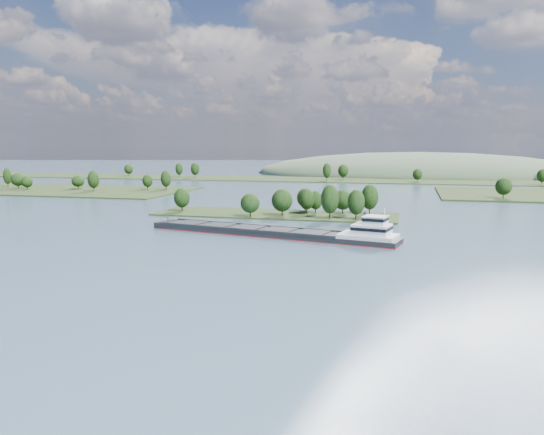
# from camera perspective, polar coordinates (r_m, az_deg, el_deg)

# --- Properties ---
(ground) EXTENTS (1800.00, 1800.00, 0.00)m
(ground) POSITION_cam_1_polar(r_m,az_deg,el_deg) (162.99, -4.90, -2.41)
(ground) COLOR #384E62
(ground) RESTS_ON ground
(tree_island) EXTENTS (100.00, 31.97, 14.53)m
(tree_island) POSITION_cam_1_polar(r_m,az_deg,el_deg) (216.85, 2.12, 1.20)
(tree_island) COLOR black
(tree_island) RESTS_ON ground
(back_shoreline) EXTENTS (900.00, 60.00, 15.28)m
(back_shoreline) POSITION_cam_1_polar(r_m,az_deg,el_deg) (434.14, 8.62, 4.03)
(back_shoreline) COLOR black
(back_shoreline) RESTS_ON ground
(hill_west) EXTENTS (320.00, 160.00, 44.00)m
(hill_west) POSITION_cam_1_polar(r_m,az_deg,el_deg) (531.88, 15.36, 4.45)
(hill_west) COLOR #3C5037
(hill_west) RESTS_ON ground
(cargo_barge) EXTENTS (85.17, 27.29, 11.48)m
(cargo_barge) POSITION_cam_1_polar(r_m,az_deg,el_deg) (167.83, 1.45, -1.59)
(cargo_barge) COLOR black
(cargo_barge) RESTS_ON ground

